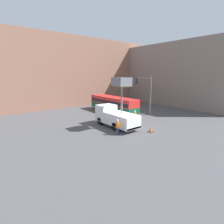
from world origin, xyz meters
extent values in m
plane|color=#4C4C4F|center=(0.00, 0.00, 0.00)|extent=(120.00, 120.00, 0.00)
cube|color=#936651|center=(0.00, 23.45, 7.59)|extent=(44.00, 10.00, 15.17)
cube|color=gray|center=(23.49, 6.94, 6.94)|extent=(10.00, 28.00, 13.88)
cube|color=white|center=(-0.47, 3.31, 1.63)|extent=(2.53, 2.03, 2.31)
cube|color=white|center=(-0.47, -0.07, 1.27)|extent=(2.53, 4.73, 1.58)
cube|color=red|center=(-0.47, -2.39, 0.63)|extent=(2.48, 0.10, 0.24)
cylinder|color=black|center=(-1.58, 3.31, 0.53)|extent=(0.30, 1.06, 1.06)
cylinder|color=black|center=(0.65, 3.31, 0.53)|extent=(0.30, 1.06, 1.06)
cylinder|color=black|center=(-1.58, -0.07, 0.53)|extent=(0.30, 1.06, 1.06)
cylinder|color=black|center=(0.65, -0.07, 0.53)|extent=(0.30, 1.06, 1.06)
cylinder|color=slate|center=(-0.47, -0.07, 3.83)|extent=(0.24, 0.24, 3.55)
cube|color=brown|center=(-0.47, -0.07, 5.66)|extent=(2.10, 1.74, 0.10)
cube|color=slate|center=(-1.48, -0.07, 6.23)|extent=(0.08, 1.74, 1.05)
cube|color=slate|center=(0.54, -0.07, 6.23)|extent=(0.08, 1.74, 1.05)
cube|color=slate|center=(-0.47, 0.76, 6.23)|extent=(2.10, 0.08, 1.05)
cube|color=slate|center=(-0.47, -0.90, 6.23)|extent=(2.10, 0.08, 1.05)
cube|color=#145638|center=(5.22, 8.80, 1.03)|extent=(2.58, 11.34, 1.10)
cube|color=red|center=(5.22, 8.80, 2.25)|extent=(2.58, 11.34, 1.35)
cube|color=black|center=(5.22, 8.80, 2.05)|extent=(2.60, 10.89, 0.59)
cylinder|color=black|center=(4.08, 12.32, 0.56)|extent=(0.30, 1.12, 1.12)
cylinder|color=black|center=(6.36, 12.32, 0.56)|extent=(0.30, 1.12, 1.12)
cylinder|color=black|center=(4.08, 5.29, 0.56)|extent=(0.30, 1.12, 1.12)
cylinder|color=black|center=(6.36, 5.29, 0.56)|extent=(0.30, 1.12, 1.12)
cylinder|color=slate|center=(8.82, 2.82, 3.40)|extent=(0.18, 0.18, 6.79)
cylinder|color=slate|center=(7.30, 3.03, 6.49)|extent=(0.56, 3.06, 0.13)
cube|color=black|center=(5.78, 3.25, 6.04)|extent=(0.36, 0.36, 0.90)
sphere|color=red|center=(5.78, 3.25, 6.29)|extent=(0.20, 0.20, 0.20)
cylinder|color=navy|center=(-2.38, -1.52, 0.44)|extent=(0.32, 0.32, 0.87)
cylinder|color=orange|center=(-2.38, -1.52, 1.22)|extent=(0.38, 0.38, 0.69)
sphere|color=tan|center=(-2.38, -1.52, 1.68)|extent=(0.24, 0.24, 0.24)
sphere|color=white|center=(-2.38, -1.52, 1.79)|extent=(0.25, 0.25, 0.25)
cylinder|color=navy|center=(3.45, 1.27, 0.41)|extent=(0.32, 0.32, 0.81)
cylinder|color=orange|center=(3.45, 1.27, 1.13)|extent=(0.38, 0.38, 0.64)
sphere|color=tan|center=(3.45, 1.27, 1.57)|extent=(0.22, 0.22, 0.22)
sphere|color=white|center=(3.45, 1.27, 1.66)|extent=(0.23, 0.23, 0.23)
cube|color=black|center=(1.56, -3.33, 0.01)|extent=(0.59, 0.59, 0.03)
cone|color=#F25B0F|center=(1.56, -3.33, 0.34)|extent=(0.47, 0.47, 0.67)
camera|label=1|loc=(-15.29, -16.77, 7.18)|focal=28.00mm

